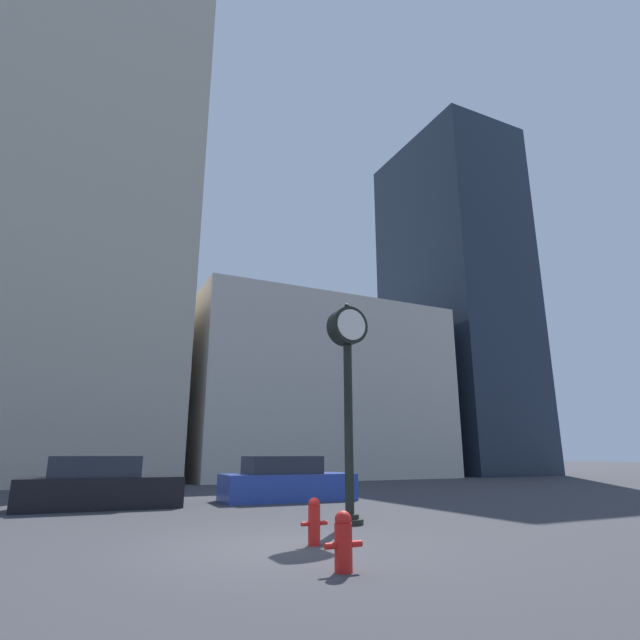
{
  "coord_description": "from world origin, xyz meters",
  "views": [
    {
      "loc": [
        -3.27,
        -8.49,
        1.5
      ],
      "look_at": [
        6.07,
        10.8,
        7.28
      ],
      "focal_mm": 28.0,
      "sensor_mm": 36.0,
      "label": 1
    }
  ],
  "objects": [
    {
      "name": "ground_plane",
      "position": [
        0.0,
        0.0,
        0.0
      ],
      "size": [
        200.0,
        200.0,
        0.0
      ],
      "primitive_type": "plane",
      "color": "#38383D"
    },
    {
      "name": "building_tall_tower",
      "position": [
        -3.91,
        24.0,
        19.65
      ],
      "size": [
        11.79,
        12.0,
        39.3
      ],
      "color": "#BCB29E",
      "rests_on": "ground_plane"
    },
    {
      "name": "building_storefront_row",
      "position": [
        11.42,
        24.0,
        5.72
      ],
      "size": [
        17.18,
        12.0,
        11.43
      ],
      "color": "beige",
      "rests_on": "ground_plane"
    },
    {
      "name": "building_glass_modern",
      "position": [
        25.5,
        24.0,
        14.62
      ],
      "size": [
        8.02,
        12.0,
        29.23
      ],
      "color": "#1E2838",
      "rests_on": "ground_plane"
    },
    {
      "name": "street_clock",
      "position": [
        2.48,
        1.86,
        3.46
      ],
      "size": [
        0.93,
        0.6,
        5.11
      ],
      "color": "black",
      "rests_on": "ground_plane"
    },
    {
      "name": "car_black",
      "position": [
        -2.38,
        7.95,
        0.61
      ],
      "size": [
        4.49,
        1.96,
        1.46
      ],
      "rotation": [
        0.0,
        0.0,
        -0.05
      ],
      "color": "black",
      "rests_on": "ground_plane"
    },
    {
      "name": "car_blue",
      "position": [
        3.41,
        7.92,
        0.61
      ],
      "size": [
        4.48,
        2.01,
        1.44
      ],
      "rotation": [
        0.0,
        0.0,
        -0.04
      ],
      "color": "#28429E",
      "rests_on": "ground_plane"
    },
    {
      "name": "fire_hydrant_near",
      "position": [
        0.15,
        -2.15,
        0.39
      ],
      "size": [
        0.55,
        0.24,
        0.77
      ],
      "color": "red",
      "rests_on": "ground_plane"
    },
    {
      "name": "fire_hydrant_far",
      "position": [
        0.65,
        -0.15,
        0.4
      ],
      "size": [
        0.48,
        0.21,
        0.78
      ],
      "color": "red",
      "rests_on": "ground_plane"
    }
  ]
}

